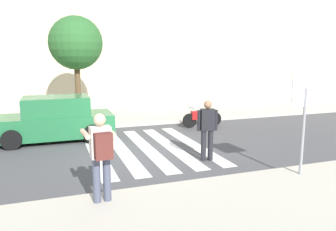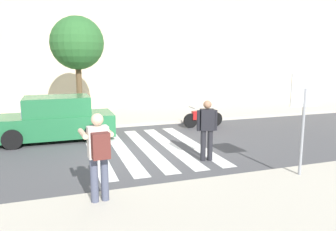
% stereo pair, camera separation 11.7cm
% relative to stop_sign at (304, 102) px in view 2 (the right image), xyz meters
% --- Properties ---
extents(ground_plane, '(120.00, 120.00, 0.00)m').
position_rel_stop_sign_xyz_m(ground_plane, '(-2.70, 3.72, -1.88)').
color(ground_plane, '#4C4C4F').
extents(sidewalk_far, '(60.00, 4.80, 0.14)m').
position_rel_stop_sign_xyz_m(sidewalk_far, '(-2.70, 9.72, -1.81)').
color(sidewalk_far, beige).
rests_on(sidewalk_far, ground).
extents(building_facade_far, '(56.00, 4.00, 7.91)m').
position_rel_stop_sign_xyz_m(building_facade_far, '(-2.70, 14.12, 2.08)').
color(building_facade_far, beige).
rests_on(building_facade_far, ground).
extents(crosswalk_stripe_0, '(0.44, 5.20, 0.01)m').
position_rel_stop_sign_xyz_m(crosswalk_stripe_0, '(-4.30, 3.92, -1.87)').
color(crosswalk_stripe_0, silver).
rests_on(crosswalk_stripe_0, ground).
extents(crosswalk_stripe_1, '(0.44, 5.20, 0.01)m').
position_rel_stop_sign_xyz_m(crosswalk_stripe_1, '(-3.50, 3.92, -1.87)').
color(crosswalk_stripe_1, silver).
rests_on(crosswalk_stripe_1, ground).
extents(crosswalk_stripe_2, '(0.44, 5.20, 0.01)m').
position_rel_stop_sign_xyz_m(crosswalk_stripe_2, '(-2.70, 3.92, -1.87)').
color(crosswalk_stripe_2, silver).
rests_on(crosswalk_stripe_2, ground).
extents(crosswalk_stripe_3, '(0.44, 5.20, 0.01)m').
position_rel_stop_sign_xyz_m(crosswalk_stripe_3, '(-1.90, 3.92, -1.87)').
color(crosswalk_stripe_3, silver).
rests_on(crosswalk_stripe_3, ground).
extents(crosswalk_stripe_4, '(0.44, 5.20, 0.01)m').
position_rel_stop_sign_xyz_m(crosswalk_stripe_4, '(-1.10, 3.92, -1.87)').
color(crosswalk_stripe_4, silver).
rests_on(crosswalk_stripe_4, ground).
extents(stop_sign, '(0.76, 0.08, 2.39)m').
position_rel_stop_sign_xyz_m(stop_sign, '(0.00, 0.00, 0.00)').
color(stop_sign, gray).
rests_on(stop_sign, sidewalk_near).
extents(photographer_with_backpack, '(0.63, 0.88, 1.72)m').
position_rel_stop_sign_xyz_m(photographer_with_backpack, '(-4.68, 0.03, -0.71)').
color(photographer_with_backpack, '#474C60').
rests_on(photographer_with_backpack, sidewalk_near).
extents(pedestrian_crossing, '(0.57, 0.32, 1.72)m').
position_rel_stop_sign_xyz_m(pedestrian_crossing, '(-1.43, 2.10, -0.90)').
color(pedestrian_crossing, '#232328').
rests_on(pedestrian_crossing, ground).
extents(parked_car_green, '(4.10, 1.92, 1.55)m').
position_rel_stop_sign_xyz_m(parked_car_green, '(-5.47, 6.02, -1.15)').
color(parked_car_green, '#236B3D').
rests_on(parked_car_green, ground).
extents(motorcycle, '(1.76, 0.60, 0.87)m').
position_rel_stop_sign_xyz_m(motorcycle, '(0.44, 6.32, -1.46)').
color(motorcycle, black).
rests_on(motorcycle, ground).
extents(street_tree_center, '(2.19, 2.19, 4.44)m').
position_rel_stop_sign_xyz_m(street_tree_center, '(-4.43, 8.24, 1.58)').
color(street_tree_center, brown).
rests_on(street_tree_center, sidewalk_far).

